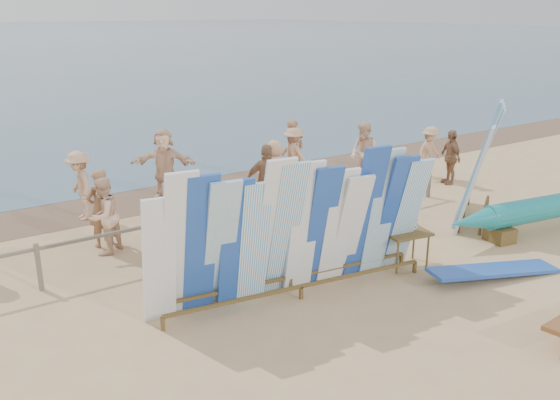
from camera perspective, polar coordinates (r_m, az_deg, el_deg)
ground at (r=10.62m, az=3.71°, el=-9.28°), size 160.00×160.00×0.00m
wet_sand_strip at (r=16.49m, az=-11.63°, el=0.45°), size 40.00×2.60×0.01m
fence at (r=12.68m, az=-4.47°, el=-1.56°), size 12.08×0.08×0.90m
main_surfboard_rack at (r=10.22m, az=1.55°, el=-3.09°), size 5.33×1.43×2.62m
side_surfboard_rack at (r=14.73m, az=18.59°, el=3.12°), size 2.50×1.96×2.95m
outrigger_canoe at (r=14.86m, az=25.18°, el=-0.61°), size 6.15×1.49×0.87m
vendor_table at (r=11.90m, az=12.02°, el=-4.52°), size 0.95×0.74×1.15m
flat_board_d at (r=12.03m, az=19.82°, el=-6.99°), size 2.75×1.21×0.29m
beach_chair_left at (r=13.24m, az=-9.09°, el=-2.66°), size 0.56×0.58×0.84m
beach_chair_right at (r=13.46m, az=-6.01°, el=-2.05°), size 0.74×0.76×0.93m
stroller at (r=14.53m, az=1.87°, el=0.05°), size 0.59×0.77×0.97m
beachgoer_10 at (r=17.77m, az=16.08°, el=4.00°), size 0.67×1.00×1.58m
beachgoer_5 at (r=16.04m, az=-11.06°, el=3.46°), size 1.72×1.48×1.87m
beachgoer_9 at (r=16.90m, az=1.36°, el=4.23°), size 0.75×1.18×1.70m
beachgoer_2 at (r=12.64m, az=-16.62°, el=-1.49°), size 0.86×0.76×1.62m
beachgoer_1 at (r=13.03m, az=-16.89°, el=-0.75°), size 0.69×0.49×1.70m
beachgoer_7 at (r=16.96m, az=1.36°, el=4.59°), size 0.77×0.57×1.88m
beachgoer_3 at (r=14.86m, az=-18.70°, el=1.31°), size 0.53×1.12×1.68m
beachgoer_6 at (r=15.82m, az=-0.51°, el=3.02°), size 0.79×0.43×1.56m
beachgoer_extra_0 at (r=18.30m, az=14.20°, el=4.50°), size 1.05×0.57×1.54m
beachgoer_4 at (r=14.03m, az=-1.20°, el=1.68°), size 1.15×1.02×1.85m
beachgoer_8 at (r=17.10m, az=8.06°, el=4.41°), size 0.47×0.90×1.81m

